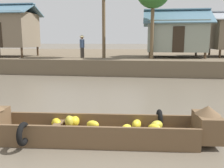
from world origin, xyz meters
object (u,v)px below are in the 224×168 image
at_px(banana_boat, 98,128).
at_px(stilt_house_left, 8,29).
at_px(vendor_person, 82,45).
at_px(stilt_house_mid_left, 176,36).

height_order(banana_boat, stilt_house_left, stilt_house_left).
height_order(stilt_house_left, vendor_person, stilt_house_left).
bearing_deg(stilt_house_left, banana_boat, -53.05).
distance_m(stilt_house_left, vendor_person, 6.29).
xyz_separation_m(stilt_house_left, stilt_house_mid_left, (13.01, 1.17, -0.48)).
xyz_separation_m(stilt_house_mid_left, vendor_person, (-6.88, -1.84, -0.71)).
relative_size(banana_boat, stilt_house_mid_left, 1.15).
bearing_deg(vendor_person, stilt_house_left, 173.70).
relative_size(stilt_house_mid_left, vendor_person, 2.95).
distance_m(stilt_house_left, stilt_house_mid_left, 13.07).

